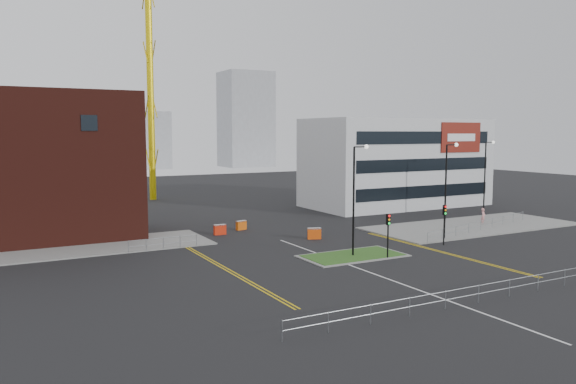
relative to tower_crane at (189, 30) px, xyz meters
name	(u,v)px	position (x,y,z in m)	size (l,w,h in m)	color
ground	(396,282)	(-3.40, -52.57, -25.32)	(200.00, 200.00, 0.00)	black
pavement_left	(47,251)	(-23.40, -30.57, -25.26)	(28.00, 8.00, 0.12)	slate
pavement_right	(473,226)	(18.60, -38.57, -25.26)	(24.00, 10.00, 0.12)	slate
island_kerb	(353,256)	(-1.40, -44.57, -25.28)	(8.60, 4.60, 0.08)	slate
grass_island	(353,256)	(-1.40, -44.57, -25.26)	(8.00, 4.00, 0.12)	#27501A
brick_building	(2,169)	(-26.37, -24.57, -18.47)	(24.20, 10.07, 14.24)	#461811
office_block	(396,163)	(22.61, -20.59, -19.31)	(25.00, 12.20, 12.00)	silver
tower_crane	(189,30)	(0.00, 0.00, 0.00)	(48.74, 22.67, 36.59)	yellow
streetlamp_island	(356,191)	(-1.18, -44.57, -19.90)	(1.46, 0.36, 9.18)	black
streetlamp_right_near	(448,183)	(10.82, -42.57, -19.90)	(1.46, 0.36, 9.18)	black
streetlamp_right_far	(486,173)	(24.82, -34.57, -19.90)	(1.46, 0.36, 9.18)	black
traffic_light_island	(388,227)	(0.60, -46.59, -22.75)	(0.28, 0.33, 3.65)	black
traffic_light_right	(444,217)	(8.60, -44.59, -22.75)	(0.28, 0.33, 3.65)	black
railing_front	(463,293)	(-3.40, -58.57, -24.53)	(24.05, 0.05, 1.10)	gray
railing_left	(163,241)	(-14.40, -34.57, -24.57)	(6.05, 0.05, 1.10)	gray
railing_right	(481,224)	(17.10, -41.07, -24.54)	(19.05, 5.05, 1.10)	gray
centre_line	(378,275)	(-3.40, -50.57, -25.31)	(0.15, 30.00, 0.01)	silver
yellow_left_a	(219,266)	(-12.40, -42.57, -25.31)	(0.12, 24.00, 0.01)	gold
yellow_left_b	(223,266)	(-12.10, -42.57, -25.31)	(0.12, 24.00, 0.01)	gold
yellow_right_a	(438,252)	(6.10, -46.57, -25.31)	(0.12, 20.00, 0.01)	gold
yellow_right_b	(441,251)	(6.40, -46.57, -25.31)	(0.12, 20.00, 0.01)	gold
skyline_b	(124,140)	(6.60, 77.43, -17.32)	(24.00, 12.00, 16.00)	gray
skyline_c	(246,120)	(41.60, 72.43, -11.32)	(14.00, 12.00, 28.00)	gray
skyline_d	(50,148)	(-11.40, 87.43, -19.32)	(30.00, 12.00, 12.00)	gray
pedestrian	(483,216)	(20.58, -38.20, -24.40)	(0.67, 0.44, 1.83)	pink
barrier_left	(241,225)	(-4.40, -28.57, -24.79)	(1.21, 0.65, 0.97)	#DA550C
barrier_mid	(220,229)	(-7.40, -30.12, -24.76)	(1.23, 0.43, 1.03)	red
barrier_right	(314,233)	(-0.29, -36.57, -24.73)	(1.35, 0.84, 1.07)	#E24B0C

